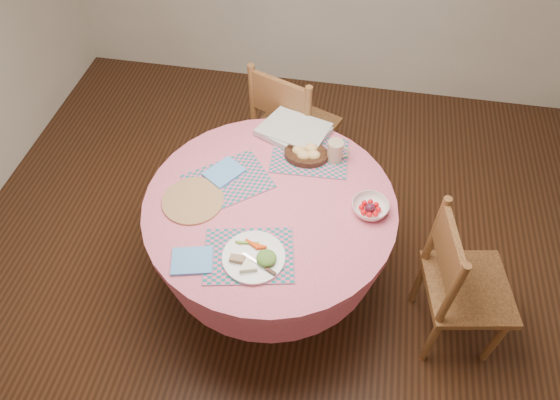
{
  "coord_description": "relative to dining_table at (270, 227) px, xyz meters",
  "views": [
    {
      "loc": [
        0.33,
        -1.51,
        2.61
      ],
      "look_at": [
        0.05,
        0.0,
        0.78
      ],
      "focal_mm": 32.0,
      "sensor_mm": 36.0,
      "label": 1
    }
  ],
  "objects": [
    {
      "name": "napkin_far",
      "position": [
        -0.26,
        0.14,
        0.21
      ],
      "size": [
        0.22,
        0.23,
        0.01
      ],
      "primitive_type": "cube",
      "rotation": [
        0.0,
        0.0,
        0.97
      ],
      "color": "#5596DC",
      "rests_on": "placemat_left"
    },
    {
      "name": "fruit_bowl",
      "position": [
        0.48,
        0.03,
        0.22
      ],
      "size": [
        0.22,
        0.22,
        0.05
      ],
      "rotation": [
        0.0,
        0.0,
        -0.31
      ],
      "color": "white",
      "rests_on": "dining_table"
    },
    {
      "name": "dining_table",
      "position": [
        0.0,
        0.0,
        0.0
      ],
      "size": [
        1.24,
        1.24,
        0.75
      ],
      "color": "#C55C68",
      "rests_on": "ground"
    },
    {
      "name": "napkin_near",
      "position": [
        -0.27,
        -0.4,
        0.2
      ],
      "size": [
        0.21,
        0.18,
        0.01
      ],
      "primitive_type": "cube",
      "rotation": [
        0.0,
        0.0,
        0.24
      ],
      "color": "#5596DC",
      "rests_on": "dining_table"
    },
    {
      "name": "room_envelope",
      "position": [
        0.0,
        0.0,
        1.16
      ],
      "size": [
        4.01,
        4.01,
        2.71
      ],
      "color": "silver",
      "rests_on": "ground"
    },
    {
      "name": "chair_back",
      "position": [
        -0.03,
        0.83,
        -0.04
      ],
      "size": [
        0.58,
        0.57,
        0.98
      ],
      "rotation": [
        0.0,
        0.0,
        2.76
      ],
      "color": "brown",
      "rests_on": "ground"
    },
    {
      "name": "placemat_back",
      "position": [
        0.15,
        0.35,
        0.2
      ],
      "size": [
        0.41,
        0.32,
        0.01
      ],
      "primitive_type": "cube",
      "rotation": [
        0.0,
        0.0,
        0.05
      ],
      "color": "#126769",
      "rests_on": "dining_table"
    },
    {
      "name": "wicker_trivet",
      "position": [
        -0.37,
        -0.06,
        0.2
      ],
      "size": [
        0.3,
        0.3,
        0.01
      ],
      "primitive_type": "cylinder",
      "color": "olive",
      "rests_on": "dining_table"
    },
    {
      "name": "ground",
      "position": [
        0.0,
        0.0,
        -0.56
      ],
      "size": [
        4.0,
        4.0,
        0.0
      ],
      "primitive_type": "plane",
      "color": "#331C0F",
      "rests_on": "ground"
    },
    {
      "name": "placemat_front",
      "position": [
        -0.03,
        -0.32,
        0.2
      ],
      "size": [
        0.45,
        0.38,
        0.01
      ],
      "primitive_type": "cube",
      "rotation": [
        0.0,
        0.0,
        0.21
      ],
      "color": "#126769",
      "rests_on": "dining_table"
    },
    {
      "name": "dinner_plate",
      "position": [
        -0.0,
        -0.34,
        0.22
      ],
      "size": [
        0.28,
        0.28,
        0.05
      ],
      "rotation": [
        0.0,
        0.0,
        -0.02
      ],
      "color": "white",
      "rests_on": "placemat_front"
    },
    {
      "name": "bread_bowl",
      "position": [
        0.13,
        0.33,
        0.23
      ],
      "size": [
        0.23,
        0.23,
        0.08
      ],
      "color": "black",
      "rests_on": "placemat_back"
    },
    {
      "name": "newspaper_stack",
      "position": [
        0.04,
        0.5,
        0.22
      ],
      "size": [
        0.42,
        0.39,
        0.04
      ],
      "rotation": [
        0.0,
        0.0,
        -0.44
      ],
      "color": "silver",
      "rests_on": "dining_table"
    },
    {
      "name": "chair_right",
      "position": [
        0.97,
        -0.12,
        -0.08
      ],
      "size": [
        0.48,
        0.49,
        0.92
      ],
      "rotation": [
        0.0,
        0.0,
        1.75
      ],
      "color": "brown",
      "rests_on": "ground"
    },
    {
      "name": "latte_mug",
      "position": [
        0.28,
        0.35,
        0.26
      ],
      "size": [
        0.12,
        0.08,
        0.12
      ],
      "color": "tan",
      "rests_on": "placemat_back"
    },
    {
      "name": "placemat_left",
      "position": [
        -0.23,
        0.1,
        0.2
      ],
      "size": [
        0.5,
        0.48,
        0.01
      ],
      "primitive_type": "cube",
      "rotation": [
        0.0,
        0.0,
        0.68
      ],
      "color": "#126769",
      "rests_on": "dining_table"
    }
  ]
}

